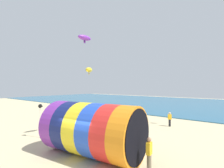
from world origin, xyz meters
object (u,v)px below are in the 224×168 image
object	(u,v)px
kite_purple_parafoil	(85,38)
beach_flag	(41,108)
kite_yellow_parafoil	(89,70)
kite_handler	(149,154)
bystander_near_water	(170,119)
giant_inflatable_tube	(93,129)

from	to	relation	value
kite_purple_parafoil	beach_flag	distance (m)	7.05
kite_purple_parafoil	kite_yellow_parafoil	xyz separation A→B (m)	(-1.45, 1.87, -2.54)
kite_handler	beach_flag	bearing A→B (deg)	-176.50
beach_flag	kite_yellow_parafoil	bearing A→B (deg)	70.36
kite_yellow_parafoil	beach_flag	bearing A→B (deg)	-109.64
bystander_near_water	kite_purple_parafoil	bearing A→B (deg)	-114.15
kite_handler	kite_purple_parafoil	world-z (taller)	kite_purple_parafoil
giant_inflatable_tube	kite_handler	world-z (taller)	giant_inflatable_tube
kite_purple_parafoil	bystander_near_water	distance (m)	12.45
bystander_near_water	giant_inflatable_tube	bearing A→B (deg)	-94.15
kite_purple_parafoil	beach_flag	xyz separation A→B (m)	(-2.94, -2.28, -5.99)
kite_yellow_parafoil	bystander_near_water	size ratio (longest dim) A/B	1.03
kite_purple_parafoil	beach_flag	world-z (taller)	kite_purple_parafoil
bystander_near_water	beach_flag	bearing A→B (deg)	-121.80
kite_purple_parafoil	kite_handler	bearing A→B (deg)	-13.63
kite_handler	giant_inflatable_tube	bearing A→B (deg)	-172.97
giant_inflatable_tube	bystander_near_water	size ratio (longest dim) A/B	4.33
kite_handler	beach_flag	world-z (taller)	beach_flag
bystander_near_water	kite_yellow_parafoil	bearing A→B (deg)	-127.82
kite_handler	bystander_near_water	size ratio (longest dim) A/B	1.14
beach_flag	giant_inflatable_tube	bearing A→B (deg)	1.31
giant_inflatable_tube	beach_flag	bearing A→B (deg)	-178.69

